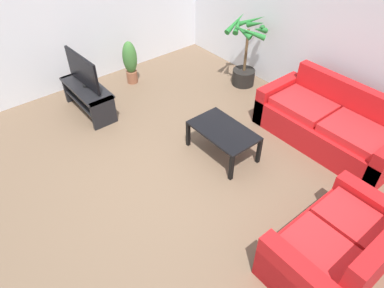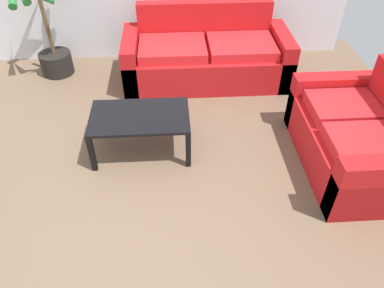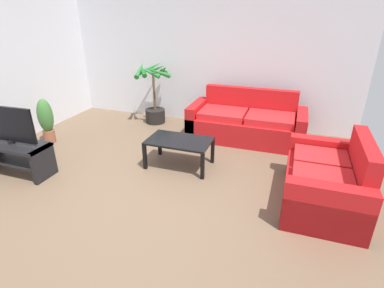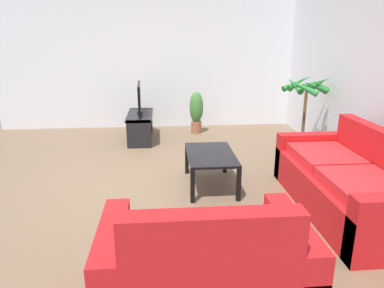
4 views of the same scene
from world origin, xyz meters
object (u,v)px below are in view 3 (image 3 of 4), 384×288
object	(u,v)px
couch_main	(246,124)
potted_plant_small	(46,119)
tv	(7,124)
tv_stand	(15,153)
potted_palm	(154,97)
coffee_table	(179,143)
couch_loveseat	(326,182)

from	to	relation	value
couch_main	potted_plant_small	xyz separation A→B (m)	(-3.39, -1.34, 0.14)
tv	potted_plant_small	xyz separation A→B (m)	(-0.39, 1.07, -0.33)
tv	tv_stand	bearing A→B (deg)	-87.27
tv_stand	potted_palm	xyz separation A→B (m)	(0.99, 2.67, 0.24)
tv_stand	coffee_table	bearing A→B (deg)	24.35
coffee_table	couch_loveseat	bearing A→B (deg)	-8.84
couch_main	tv	size ratio (longest dim) A/B	2.30
couch_loveseat	potted_plant_small	size ratio (longest dim) A/B	1.78
couch_loveseat	potted_palm	distance (m)	3.86
couch_loveseat	potted_plant_small	distance (m)	4.70
tv	coffee_table	bearing A→B (deg)	24.28
couch_loveseat	tv_stand	size ratio (longest dim) A/B	1.33
tv_stand	tv	distance (m)	0.46
potted_palm	potted_plant_small	size ratio (longest dim) A/B	1.54
couch_loveseat	tv	size ratio (longest dim) A/B	1.60
tv_stand	couch_main	bearing A→B (deg)	38.75
tv_stand	coffee_table	xyz separation A→B (m)	(2.21, 1.00, 0.07)
couch_main	potted_palm	size ratio (longest dim) A/B	1.66
couch_main	couch_loveseat	distance (m)	2.16
couch_loveseat	tv	world-z (taller)	tv
tv_stand	tv	xyz separation A→B (m)	(-0.00, 0.00, 0.46)
coffee_table	couch_main	bearing A→B (deg)	60.76
couch_loveseat	coffee_table	world-z (taller)	couch_loveseat
potted_palm	tv	bearing A→B (deg)	-110.44
potted_plant_small	couch_loveseat	bearing A→B (deg)	-4.79
couch_main	potted_palm	world-z (taller)	potted_palm
couch_loveseat	potted_plant_small	bearing A→B (deg)	175.21
couch_loveseat	tv	distance (m)	4.37
tv_stand	coffee_table	distance (m)	2.43
tv	potted_palm	world-z (taller)	potted_palm
couch_main	coffee_table	xyz separation A→B (m)	(-0.79, -1.41, 0.08)
couch_main	potted_plant_small	size ratio (longest dim) A/B	2.55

